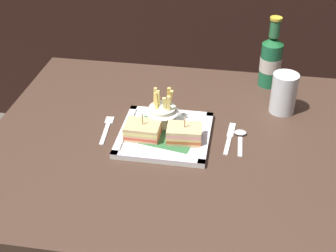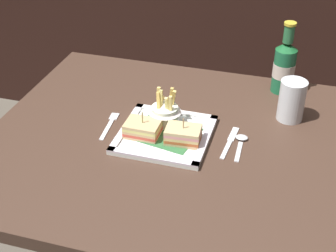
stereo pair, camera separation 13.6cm
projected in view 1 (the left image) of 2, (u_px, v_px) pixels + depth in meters
name	position (u px, v px, depth m)	size (l,w,h in m)	color
dining_table	(171.00, 184.00, 1.47)	(1.04, 0.90, 0.77)	#432E23
square_plate	(165.00, 135.00, 1.38)	(0.25, 0.25, 0.02)	white
sandwich_half_left	(143.00, 130.00, 1.36)	(0.10, 0.07, 0.07)	#DAAD7F
sandwich_half_right	(184.00, 134.00, 1.34)	(0.10, 0.07, 0.07)	tan
fries_cup	(162.00, 112.00, 1.40)	(0.10, 0.10, 0.11)	white
beer_bottle	(271.00, 60.00, 1.59)	(0.07, 0.07, 0.24)	#1D6B42
water_glass	(283.00, 96.00, 1.47)	(0.08, 0.08, 0.12)	silver
fork	(107.00, 128.00, 1.42)	(0.03, 0.14, 0.00)	silver
knife	(230.00, 137.00, 1.38)	(0.03, 0.16, 0.00)	silver
spoon	(240.00, 136.00, 1.38)	(0.03, 0.12, 0.01)	silver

